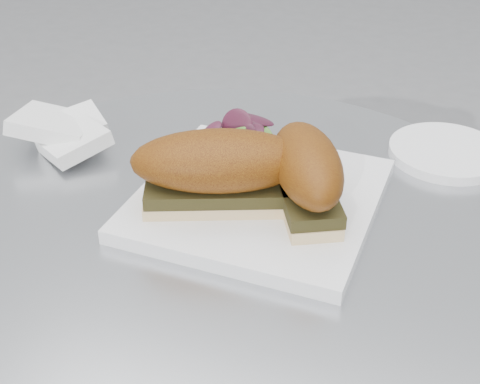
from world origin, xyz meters
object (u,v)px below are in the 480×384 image
object	(u,v)px
plate	(258,199)
saucer	(446,152)
sandwich_right	(307,172)
sandwich_left	(220,168)

from	to	relation	value
plate	saucer	bearing A→B (deg)	45.41
sandwich_right	sandwich_left	bearing A→B (deg)	-101.87
plate	saucer	distance (m)	0.25
sandwich_left	sandwich_right	distance (m)	0.09
sandwich_left	saucer	bearing A→B (deg)	23.26
plate	saucer	xyz separation A→B (m)	(0.18, 0.18, -0.00)
sandwich_left	sandwich_right	world-z (taller)	same
plate	sandwich_right	world-z (taller)	sandwich_right
plate	sandwich_right	size ratio (longest dim) A/B	1.54
plate	sandwich_left	size ratio (longest dim) A/B	1.25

